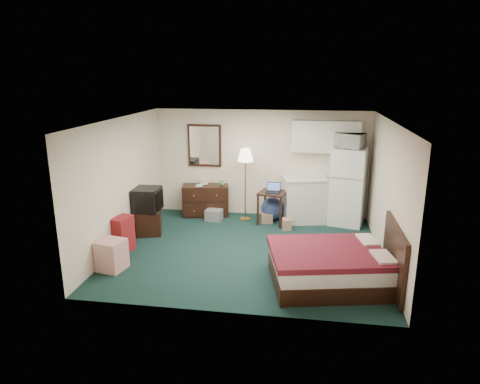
% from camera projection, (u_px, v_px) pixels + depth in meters
% --- Properties ---
extents(floor, '(5.00, 4.50, 0.01)m').
position_uv_depth(floor, '(248.00, 250.00, 8.27)').
color(floor, black).
rests_on(floor, ground).
extents(ceiling, '(5.00, 4.50, 0.01)m').
position_uv_depth(ceiling, '(249.00, 120.00, 7.59)').
color(ceiling, '#F2DFC7').
rests_on(ceiling, walls).
extents(walls, '(5.01, 4.51, 2.50)m').
position_uv_depth(walls, '(248.00, 188.00, 7.93)').
color(walls, '#F2DFC7').
rests_on(walls, floor).
extents(mirror, '(0.80, 0.06, 1.00)m').
position_uv_depth(mirror, '(205.00, 145.00, 10.13)').
color(mirror, white).
rests_on(mirror, walls).
extents(upper_cabinets, '(1.50, 0.35, 0.70)m').
position_uv_depth(upper_cabinets, '(325.00, 136.00, 9.51)').
color(upper_cabinets, silver).
rests_on(upper_cabinets, walls).
extents(headboard, '(0.06, 1.56, 1.00)m').
position_uv_depth(headboard, '(394.00, 256.00, 6.68)').
color(headboard, black).
rests_on(headboard, walls).
extents(dresser, '(1.17, 0.71, 0.74)m').
position_uv_depth(dresser, '(206.00, 200.00, 10.24)').
color(dresser, black).
rests_on(dresser, floor).
extents(floor_lamp, '(0.38, 0.38, 1.67)m').
position_uv_depth(floor_lamp, '(245.00, 185.00, 9.80)').
color(floor_lamp, '#C28230').
rests_on(floor_lamp, floor).
extents(desk, '(0.69, 0.69, 0.74)m').
position_uv_depth(desk, '(272.00, 208.00, 9.68)').
color(desk, black).
rests_on(desk, floor).
extents(exercise_ball, '(0.60, 0.60, 0.53)m').
position_uv_depth(exercise_ball, '(272.00, 209.00, 9.94)').
color(exercise_ball, navy).
rests_on(exercise_ball, floor).
extents(kitchen_counter, '(1.05, 0.89, 1.00)m').
position_uv_depth(kitchen_counter, '(304.00, 200.00, 9.80)').
color(kitchen_counter, silver).
rests_on(kitchen_counter, floor).
extents(fridge, '(0.87, 0.87, 1.74)m').
position_uv_depth(fridge, '(348.00, 186.00, 9.53)').
color(fridge, white).
rests_on(fridge, floor).
extents(bed, '(2.07, 1.76, 0.58)m').
position_uv_depth(bed, '(329.00, 267.00, 6.89)').
color(bed, '#411015').
rests_on(bed, floor).
extents(tv_stand, '(0.64, 0.67, 0.50)m').
position_uv_depth(tv_stand, '(149.00, 222.00, 9.08)').
color(tv_stand, black).
rests_on(tv_stand, floor).
extents(suitcase, '(0.35, 0.47, 0.69)m').
position_uv_depth(suitcase, '(123.00, 234.00, 8.14)').
color(suitcase, maroon).
rests_on(suitcase, floor).
extents(retail_box, '(0.50, 0.50, 0.53)m').
position_uv_depth(retail_box, '(112.00, 255.00, 7.41)').
color(retail_box, silver).
rests_on(retail_box, floor).
extents(file_bin, '(0.40, 0.32, 0.26)m').
position_uv_depth(file_bin, '(214.00, 215.00, 9.92)').
color(file_bin, gray).
rests_on(file_bin, floor).
extents(cardboard_box_a, '(0.29, 0.26, 0.21)m').
position_uv_depth(cardboard_box_a, '(267.00, 218.00, 9.78)').
color(cardboard_box_a, '#84694D').
rests_on(cardboard_box_a, floor).
extents(cardboard_box_b, '(0.23, 0.26, 0.24)m').
position_uv_depth(cardboard_box_b, '(287.00, 224.00, 9.35)').
color(cardboard_box_b, '#84694D').
rests_on(cardboard_box_b, floor).
extents(laptop, '(0.33, 0.27, 0.21)m').
position_uv_depth(laptop, '(273.00, 188.00, 9.48)').
color(laptop, black).
rests_on(laptop, desk).
extents(crt_tv, '(0.55, 0.59, 0.49)m').
position_uv_depth(crt_tv, '(147.00, 199.00, 8.97)').
color(crt_tv, black).
rests_on(crt_tv, tv_stand).
extents(microwave, '(0.67, 0.56, 0.40)m').
position_uv_depth(microwave, '(350.00, 139.00, 9.21)').
color(microwave, white).
rests_on(microwave, fridge).
extents(book_a, '(0.17, 0.02, 0.23)m').
position_uv_depth(book_a, '(196.00, 181.00, 10.06)').
color(book_a, '#84694D').
rests_on(book_a, dresser).
extents(book_b, '(0.18, 0.06, 0.25)m').
position_uv_depth(book_b, '(200.00, 179.00, 10.22)').
color(book_b, '#84694D').
rests_on(book_b, dresser).
extents(mug, '(0.14, 0.11, 0.13)m').
position_uv_depth(mug, '(222.00, 183.00, 10.09)').
color(mug, '#569F50').
rests_on(mug, dresser).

